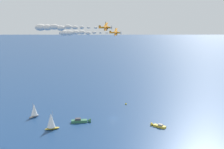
% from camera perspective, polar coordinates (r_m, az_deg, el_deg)
% --- Properties ---
extents(ground_plane, '(2000.00, 2000.00, 0.00)m').
position_cam_1_polar(ground_plane, '(167.15, 0.25, -8.52)').
color(ground_plane, navy).
extents(sailboat_far_port, '(6.74, 3.71, 8.69)m').
position_cam_1_polar(sailboat_far_port, '(173.52, -15.03, -6.78)').
color(sailboat_far_port, '#9E9993').
rests_on(sailboat_far_port, ground_plane).
extents(motorboat_far_stbd, '(2.19, 8.27, 2.40)m').
position_cam_1_polar(motorboat_far_stbd, '(155.90, 8.93, -9.87)').
color(motorboat_far_stbd, gold).
rests_on(motorboat_far_stbd, ground_plane).
extents(motorboat_inshore, '(9.43, 9.47, 3.08)m').
position_cam_1_polar(motorboat_inshore, '(161.18, -5.93, -9.02)').
color(motorboat_inshore, '#33704C').
rests_on(motorboat_inshore, ground_plane).
extents(sailboat_trailing, '(7.48, 6.08, 9.77)m').
position_cam_1_polar(sailboat_trailing, '(152.46, -11.85, -8.94)').
color(sailboat_trailing, gold).
rests_on(sailboat_trailing, ground_plane).
extents(marker_buoy, '(1.10, 1.10, 2.10)m').
position_cam_1_polar(marker_buoy, '(192.22, 2.75, -5.78)').
color(marker_buoy, yellow).
rests_on(marker_buoy, ground_plane).
extents(biplane_lead, '(7.09, 7.09, 3.96)m').
position_cam_1_polar(biplane_lead, '(167.01, 0.76, 8.25)').
color(biplane_lead, orange).
extents(wingwalker_lead, '(1.32, 0.79, 1.51)m').
position_cam_1_polar(wingwalker_lead, '(166.28, 0.74, 8.95)').
color(wingwalker_lead, black).
extents(smoke_trail_lead, '(16.71, 26.61, 4.15)m').
position_cam_1_polar(smoke_trail_lead, '(171.46, -7.76, 8.12)').
color(smoke_trail_lead, silver).
extents(biplane_wingman, '(7.09, 7.09, 3.96)m').
position_cam_1_polar(biplane_wingman, '(148.61, -1.21, 9.24)').
color(biplane_wingman, orange).
extents(wingwalker_wingman, '(0.91, 0.57, 1.77)m').
position_cam_1_polar(wingwalker_wingman, '(147.90, -1.24, 10.04)').
color(wingwalker_wingman, black).
extents(smoke_trail_wingman, '(19.26, 29.79, 4.39)m').
position_cam_1_polar(smoke_trail_wingman, '(154.72, -11.43, 9.05)').
color(smoke_trail_wingman, silver).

